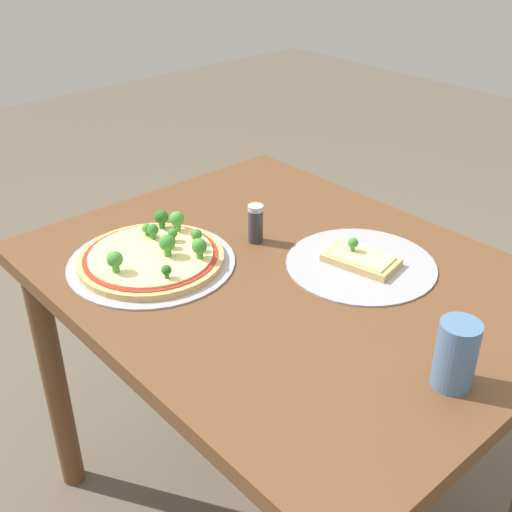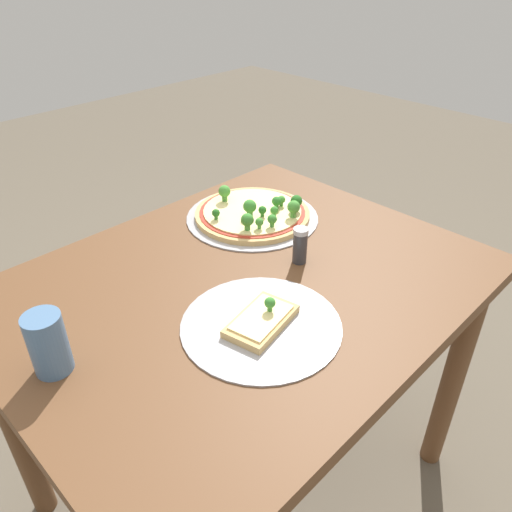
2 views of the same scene
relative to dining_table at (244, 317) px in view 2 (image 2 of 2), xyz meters
The scene contains 6 objects.
ground_plane 0.64m from the dining_table, ahead, with size 8.00×8.00×0.00m, color brown.
dining_table is the anchor object (origin of this frame).
pizza_tray_whole 0.31m from the dining_table, 40.50° to the left, with size 0.36×0.36×0.07m.
pizza_tray_slice 0.20m from the dining_table, 121.29° to the right, with size 0.32×0.32×0.05m.
drinking_cup 0.46m from the dining_table, behind, with size 0.07×0.07×0.12m, color #4C7099.
condiment_shaker 0.22m from the dining_table, 15.85° to the right, with size 0.04×0.04×0.09m.
Camera 2 is at (-0.62, -0.66, 1.40)m, focal length 35.00 mm.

